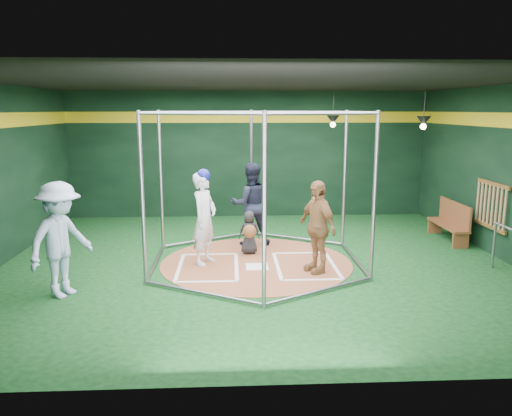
{
  "coord_description": "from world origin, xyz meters",
  "views": [
    {
      "loc": [
        -0.49,
        -9.54,
        3.01
      ],
      "look_at": [
        0.0,
        0.1,
        1.1
      ],
      "focal_mm": 35.0,
      "sensor_mm": 36.0,
      "label": 1
    }
  ],
  "objects_px": {
    "umpire": "(251,204)",
    "visitor_leopard": "(317,227)",
    "batter_figure": "(204,217)",
    "dugout_bench": "(451,221)"
  },
  "relations": [
    {
      "from": "umpire",
      "to": "dugout_bench",
      "type": "relative_size",
      "value": 1.18
    },
    {
      "from": "umpire",
      "to": "visitor_leopard",
      "type": "bearing_deg",
      "value": 114.45
    },
    {
      "from": "visitor_leopard",
      "to": "umpire",
      "type": "height_order",
      "value": "umpire"
    },
    {
      "from": "batter_figure",
      "to": "dugout_bench",
      "type": "height_order",
      "value": "batter_figure"
    },
    {
      "from": "umpire",
      "to": "dugout_bench",
      "type": "height_order",
      "value": "umpire"
    },
    {
      "from": "batter_figure",
      "to": "umpire",
      "type": "relative_size",
      "value": 1.02
    },
    {
      "from": "batter_figure",
      "to": "visitor_leopard",
      "type": "height_order",
      "value": "batter_figure"
    },
    {
      "from": "batter_figure",
      "to": "umpire",
      "type": "distance_m",
      "value": 1.67
    },
    {
      "from": "umpire",
      "to": "dugout_bench",
      "type": "xyz_separation_m",
      "value": [
        4.67,
        0.17,
        -0.47
      ]
    },
    {
      "from": "dugout_bench",
      "to": "batter_figure",
      "type": "bearing_deg",
      "value": -164.83
    }
  ]
}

